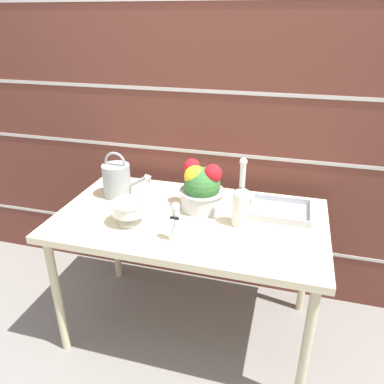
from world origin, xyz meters
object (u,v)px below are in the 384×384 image
object	(u,v)px
flower_planter	(201,188)
figurine_vase	(177,225)
crystal_pedestal_bowl	(129,209)
glass_decanter	(241,203)
wire_tray	(280,212)
watering_can	(118,180)

from	to	relation	value
flower_planter	figurine_vase	bearing A→B (deg)	-94.55
crystal_pedestal_bowl	glass_decanter	xyz separation A→B (m)	(0.52, 0.13, 0.04)
crystal_pedestal_bowl	flower_planter	size ratio (longest dim) A/B	0.66
flower_planter	glass_decanter	distance (m)	0.25
figurine_vase	wire_tray	world-z (taller)	figurine_vase
glass_decanter	wire_tray	world-z (taller)	glass_decanter
flower_planter	figurine_vase	world-z (taller)	flower_planter
crystal_pedestal_bowl	figurine_vase	world-z (taller)	figurine_vase
flower_planter	figurine_vase	xyz separation A→B (m)	(-0.03, -0.34, -0.04)
crystal_pedestal_bowl	wire_tray	bearing A→B (deg)	23.08
watering_can	flower_planter	bearing A→B (deg)	-2.35
flower_planter	glass_decanter	size ratio (longest dim) A/B	0.75
watering_can	wire_tray	bearing A→B (deg)	1.92
flower_planter	wire_tray	distance (m)	0.42
flower_planter	figurine_vase	size ratio (longest dim) A/B	1.35
figurine_vase	wire_tray	size ratio (longest dim) A/B	0.63
crystal_pedestal_bowl	glass_decanter	distance (m)	0.54
glass_decanter	figurine_vase	size ratio (longest dim) A/B	1.80
glass_decanter	wire_tray	bearing A→B (deg)	42.56
flower_planter	glass_decanter	xyz separation A→B (m)	(0.22, -0.12, 0.00)
watering_can	wire_tray	size ratio (longest dim) A/B	0.98
flower_planter	crystal_pedestal_bowl	bearing A→B (deg)	-139.91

